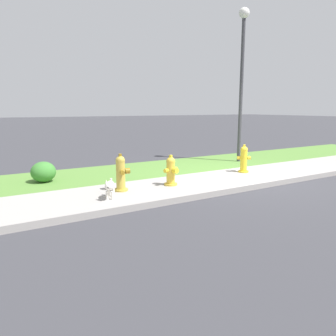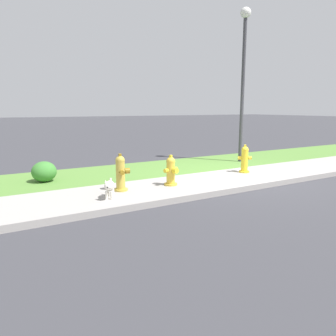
# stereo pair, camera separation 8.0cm
# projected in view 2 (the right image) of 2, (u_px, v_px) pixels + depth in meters

# --- Properties ---
(ground_plane) EXTENTS (120.00, 120.00, 0.00)m
(ground_plane) POSITION_uv_depth(u_px,v_px,m) (242.00, 177.00, 8.17)
(ground_plane) COLOR #38383D
(sidewalk_pavement) EXTENTS (18.00, 1.94, 0.01)m
(sidewalk_pavement) POSITION_uv_depth(u_px,v_px,m) (242.00, 177.00, 8.17)
(sidewalk_pavement) COLOR #9E9993
(sidewalk_pavement) RESTS_ON ground
(grass_verge) EXTENTS (18.00, 2.35, 0.01)m
(grass_verge) POSITION_uv_depth(u_px,v_px,m) (192.00, 164.00, 9.98)
(grass_verge) COLOR #568438
(grass_verge) RESTS_ON ground
(street_curb) EXTENTS (18.00, 0.16, 0.12)m
(street_curb) POSITION_uv_depth(u_px,v_px,m) (275.00, 183.00, 7.27)
(street_curb) COLOR #9E9993
(street_curb) RESTS_ON ground
(fire_hydrant_at_driveway) EXTENTS (0.34, 0.37, 0.78)m
(fire_hydrant_at_driveway) POSITION_uv_depth(u_px,v_px,m) (121.00, 173.00, 6.74)
(fire_hydrant_at_driveway) COLOR gold
(fire_hydrant_at_driveway) RESTS_ON ground
(fire_hydrant_near_corner) EXTENTS (0.38, 0.35, 0.69)m
(fire_hydrant_near_corner) POSITION_uv_depth(u_px,v_px,m) (171.00, 171.00, 7.23)
(fire_hydrant_near_corner) COLOR gold
(fire_hydrant_near_corner) RESTS_ON ground
(fire_hydrant_across_street) EXTENTS (0.35, 0.33, 0.75)m
(fire_hydrant_across_street) POSITION_uv_depth(u_px,v_px,m) (245.00, 159.00, 8.66)
(fire_hydrant_across_street) COLOR yellow
(fire_hydrant_across_street) RESTS_ON ground
(small_white_dog) EXTENTS (0.32, 0.42, 0.41)m
(small_white_dog) POSITION_uv_depth(u_px,v_px,m) (109.00, 186.00, 6.16)
(small_white_dog) COLOR silver
(small_white_dog) RESTS_ON ground
(street_lamp) EXTENTS (0.32, 0.32, 4.66)m
(street_lamp) POSITION_uv_depth(u_px,v_px,m) (244.00, 62.00, 10.01)
(street_lamp) COLOR #3D3D42
(street_lamp) RESTS_ON ground
(shrub_bush_near_lamp) EXTENTS (0.56, 0.56, 0.48)m
(shrub_bush_near_lamp) POSITION_uv_depth(u_px,v_px,m) (44.00, 172.00, 7.62)
(shrub_bush_near_lamp) COLOR #3D7F33
(shrub_bush_near_lamp) RESTS_ON ground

